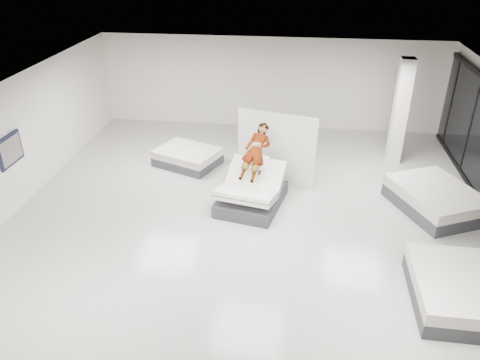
# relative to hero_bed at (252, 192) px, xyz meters

# --- Properties ---
(room) EXTENTS (14.00, 14.04, 3.20)m
(room) POSITION_rel_hero_bed_xyz_m (0.07, -1.31, 1.23)
(room) COLOR beige
(room) RESTS_ON ground
(hero_bed) EXTENTS (1.84, 2.21, 1.17)m
(hero_bed) POSITION_rel_hero_bed_xyz_m (0.00, 0.00, 0.00)
(hero_bed) COLOR #38393E
(hero_bed) RESTS_ON floor
(person) EXTENTS (0.88, 1.49, 1.46)m
(person) POSITION_rel_hero_bed_xyz_m (0.07, 0.31, 0.82)
(person) COLOR slate
(person) RESTS_ON hero_bed
(remote) EXTENTS (0.08, 0.15, 0.08)m
(remote) POSITION_rel_hero_bed_xyz_m (0.21, -0.08, 0.64)
(remote) COLOR black
(remote) RESTS_ON person
(divider_panel) EXTENTS (2.19, 0.80, 2.06)m
(divider_panel) POSITION_rel_hero_bed_xyz_m (0.52, 1.38, 0.66)
(divider_panel) COLOR silver
(divider_panel) RESTS_ON floor
(flat_bed_right_far) EXTENTS (2.46, 2.73, 0.61)m
(flat_bed_right_far) POSITION_rel_hero_bed_xyz_m (4.67, 0.36, -0.06)
(flat_bed_right_far) COLOR #38393E
(flat_bed_right_far) RESTS_ON floor
(flat_bed_right_near) EXTENTS (1.62, 2.14, 0.58)m
(flat_bed_right_near) POSITION_rel_hero_bed_xyz_m (4.23, -3.14, -0.08)
(flat_bed_right_near) COLOR #38393E
(flat_bed_right_near) RESTS_ON floor
(flat_bed_left_far) EXTENTS (2.16, 1.92, 0.49)m
(flat_bed_left_far) POSITION_rel_hero_bed_xyz_m (-2.19, 2.16, -0.12)
(flat_bed_left_far) COLOR #38393E
(flat_bed_left_far) RESTS_ON floor
(column) EXTENTS (0.40, 0.40, 3.20)m
(column) POSITION_rel_hero_bed_xyz_m (4.07, 3.19, 1.23)
(column) COLOR silver
(column) RESTS_ON floor
(wall_poster) EXTENTS (0.06, 0.95, 0.75)m
(wall_poster) POSITION_rel_hero_bed_xyz_m (-5.86, -0.81, 1.23)
(wall_poster) COLOR black
(wall_poster) RESTS_ON wall_left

